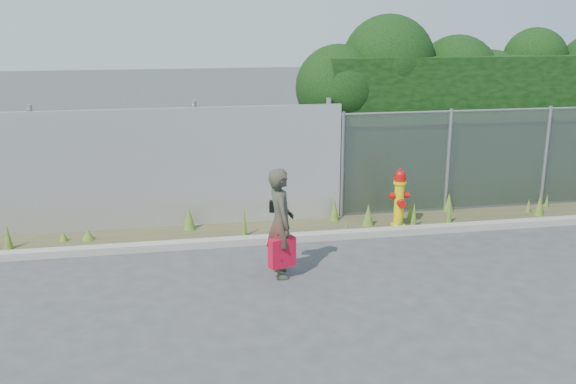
# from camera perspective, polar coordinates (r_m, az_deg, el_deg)

# --- Properties ---
(ground) EXTENTS (80.00, 80.00, 0.00)m
(ground) POSITION_cam_1_polar(r_m,az_deg,el_deg) (9.54, 3.36, -7.92)
(ground) COLOR #3B3B3E
(ground) RESTS_ON ground
(curb) EXTENTS (16.00, 0.22, 0.12)m
(curb) POSITION_cam_1_polar(r_m,az_deg,el_deg) (11.15, 1.14, -4.05)
(curb) COLOR gray
(curb) RESTS_ON ground
(weed_strip) EXTENTS (16.00, 1.34, 0.54)m
(weed_strip) POSITION_cam_1_polar(r_m,az_deg,el_deg) (11.68, -0.40, -2.93)
(weed_strip) COLOR #413D25
(weed_strip) RESTS_ON ground
(corrugated_fence) EXTENTS (8.50, 0.21, 2.30)m
(corrugated_fence) POSITION_cam_1_polar(r_m,az_deg,el_deg) (11.86, -15.63, 1.81)
(corrugated_fence) COLOR #AFB1B7
(corrugated_fence) RESTS_ON ground
(chainlink_fence) EXTENTS (6.50, 0.07, 2.05)m
(chainlink_fence) POSITION_cam_1_polar(r_m,az_deg,el_deg) (13.44, 18.12, 2.86)
(chainlink_fence) COLOR gray
(chainlink_fence) RESTS_ON ground
(hedge) EXTENTS (7.86, 2.06, 3.82)m
(hedge) POSITION_cam_1_polar(r_m,az_deg,el_deg) (14.14, 16.33, 7.62)
(hedge) COLOR black
(hedge) RESTS_ON ground
(fire_hydrant) EXTENTS (0.37, 0.33, 1.11)m
(fire_hydrant) POSITION_cam_1_polar(r_m,az_deg,el_deg) (11.87, 9.86, -0.63)
(fire_hydrant) COLOR #DAC50B
(fire_hydrant) RESTS_ON ground
(woman) EXTENTS (0.41, 0.61, 1.65)m
(woman) POSITION_cam_1_polar(r_m,az_deg,el_deg) (9.46, -0.67, -2.76)
(woman) COLOR #0D5739
(woman) RESTS_ON ground
(red_tote_bag) EXTENTS (0.40, 0.15, 0.52)m
(red_tote_bag) POSITION_cam_1_polar(r_m,az_deg,el_deg) (9.45, -0.53, -5.38)
(red_tote_bag) COLOR #B10A27
(black_shoulder_bag) EXTENTS (0.23, 0.10, 0.17)m
(black_shoulder_bag) POSITION_cam_1_polar(r_m,az_deg,el_deg) (9.60, -0.97, -1.30)
(black_shoulder_bag) COLOR black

